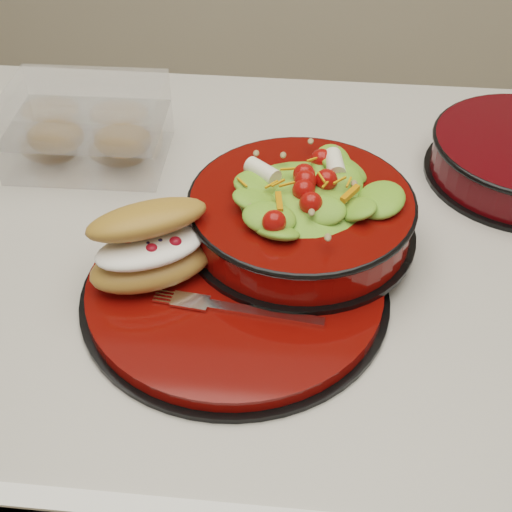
# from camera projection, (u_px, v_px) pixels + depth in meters

# --- Properties ---
(island_counter) EXTENTS (1.24, 0.74, 0.90)m
(island_counter) POSITION_uv_depth(u_px,v_px,m) (221.00, 444.00, 1.13)
(island_counter) COLOR silver
(island_counter) RESTS_ON ground
(dinner_plate) EXTENTS (0.32, 0.32, 0.02)m
(dinner_plate) POSITION_uv_depth(u_px,v_px,m) (236.00, 289.00, 0.74)
(dinner_plate) COLOR black
(dinner_plate) RESTS_ON island_counter
(salad_bowl) EXTENTS (0.25, 0.25, 0.10)m
(salad_bowl) POSITION_uv_depth(u_px,v_px,m) (301.00, 206.00, 0.77)
(salad_bowl) COLOR black
(salad_bowl) RESTS_ON dinner_plate
(croissant) EXTENTS (0.15, 0.14, 0.08)m
(croissant) POSITION_uv_depth(u_px,v_px,m) (151.00, 246.00, 0.72)
(croissant) COLOR #B07335
(croissant) RESTS_ON dinner_plate
(fork) EXTENTS (0.15, 0.03, 0.00)m
(fork) POSITION_uv_depth(u_px,v_px,m) (241.00, 309.00, 0.70)
(fork) COLOR silver
(fork) RESTS_ON dinner_plate
(pastry_box) EXTENTS (0.20, 0.15, 0.09)m
(pastry_box) POSITION_uv_depth(u_px,v_px,m) (87.00, 128.00, 0.91)
(pastry_box) COLOR white
(pastry_box) RESTS_ON island_counter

